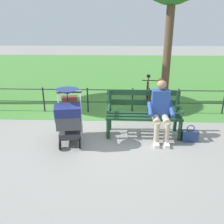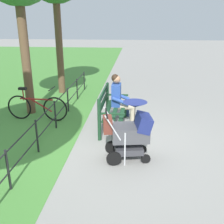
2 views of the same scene
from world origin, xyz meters
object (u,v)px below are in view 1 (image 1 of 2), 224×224
object	(u,v)px
stroller	(69,116)
bicycle	(148,94)
park_bench	(143,111)
handbag	(190,136)
person_on_bench	(161,108)

from	to	relation	value
stroller	bicycle	bearing A→B (deg)	-126.43
park_bench	handbag	distance (m)	1.09
park_bench	handbag	world-z (taller)	park_bench
park_bench	stroller	distance (m)	1.61
stroller	handbag	size ratio (longest dim) A/B	3.11
person_on_bench	stroller	size ratio (longest dim) A/B	1.11
person_on_bench	bicycle	xyz separation A→B (m)	(0.00, -2.21, -0.31)
park_bench	bicycle	distance (m)	2.02
handbag	bicycle	xyz separation A→B (m)	(0.62, -2.36, 0.24)
stroller	bicycle	world-z (taller)	stroller
stroller	handbag	xyz separation A→B (m)	(-2.47, -0.15, -0.47)
bicycle	stroller	bearing A→B (deg)	53.57
person_on_bench	handbag	distance (m)	0.84
stroller	park_bench	bearing A→B (deg)	-161.17
handbag	person_on_bench	bearing A→B (deg)	-13.15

